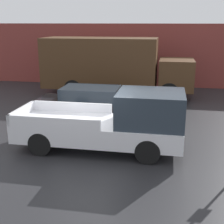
# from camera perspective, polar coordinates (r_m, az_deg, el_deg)

# --- Properties ---
(ground_plane) EXTENTS (60.00, 60.00, 0.00)m
(ground_plane) POSITION_cam_1_polar(r_m,az_deg,el_deg) (10.53, -3.86, -7.28)
(ground_plane) COLOR #232326
(building_wall) EXTENTS (28.00, 0.15, 4.08)m
(building_wall) POSITION_cam_1_polar(r_m,az_deg,el_deg) (21.17, 3.81, 10.32)
(building_wall) COLOR brown
(building_wall) RESTS_ON ground
(pickup_truck) EXTENTS (5.58, 2.05, 2.05)m
(pickup_truck) POSITION_cam_1_polar(r_m,az_deg,el_deg) (10.38, 0.56, -1.94)
(pickup_truck) COLOR silver
(pickup_truck) RESTS_ON ground
(car) EXTENTS (4.56, 1.92, 1.40)m
(car) POSITION_cam_1_polar(r_m,az_deg,el_deg) (14.04, -4.25, 1.84)
(car) COLOR black
(car) RESTS_ON ground
(delivery_truck) EXTENTS (8.54, 2.50, 3.32)m
(delivery_truck) POSITION_cam_1_polar(r_m,az_deg,el_deg) (18.18, -0.20, 8.63)
(delivery_truck) COLOR #472D19
(delivery_truck) RESTS_ON ground
(newspaper_box) EXTENTS (0.45, 0.40, 0.98)m
(newspaper_box) POSITION_cam_1_polar(r_m,az_deg,el_deg) (22.51, -11.43, 6.41)
(newspaper_box) COLOR red
(newspaper_box) RESTS_ON ground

